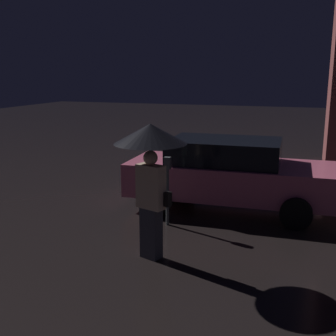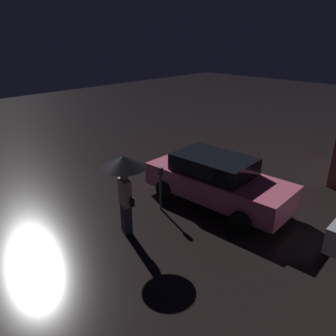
{
  "view_description": "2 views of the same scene",
  "coord_description": "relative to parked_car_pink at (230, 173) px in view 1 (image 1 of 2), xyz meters",
  "views": [
    {
      "loc": [
        -5.91,
        -7.23,
        2.87
      ],
      "look_at": [
        -8.38,
        0.0,
        1.13
      ],
      "focal_mm": 45.0,
      "sensor_mm": 36.0,
      "label": 1
    },
    {
      "loc": [
        -2.35,
        -5.91,
        4.81
      ],
      "look_at": [
        -8.13,
        0.06,
        1.38
      ],
      "focal_mm": 35.0,
      "sensor_mm": 36.0,
      "label": 2
    }
  ],
  "objects": [
    {
      "name": "parked_car_pink",
      "position": [
        0.0,
        0.0,
        0.0
      ],
      "size": [
        4.46,
        1.92,
        1.49
      ],
      "rotation": [
        0.0,
        0.0,
        0.03
      ],
      "color": "#DB6684",
      "rests_on": "ground"
    },
    {
      "name": "parking_meter",
      "position": [
        -0.93,
        -1.42,
        0.05
      ],
      "size": [
        0.12,
        0.1,
        1.33
      ],
      "color": "#4C5154",
      "rests_on": "ground"
    },
    {
      "name": "pedestrian_with_umbrella",
      "position": [
        -0.7,
        -2.88,
        0.92
      ],
      "size": [
        1.1,
        1.1,
        2.13
      ],
      "rotation": [
        0.0,
        0.0,
        2.83
      ],
      "color": "#383842",
      "rests_on": "ground"
    }
  ]
}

